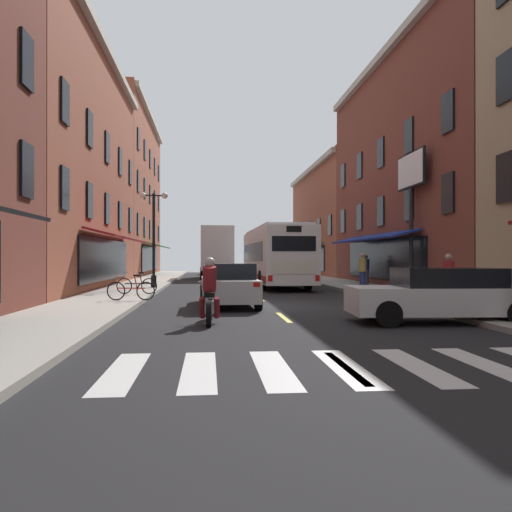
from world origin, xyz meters
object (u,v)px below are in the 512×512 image
object	(u,v)px
sedan_near	(215,267)
sedan_far	(228,284)
bicycle_mid	(131,290)
sedan_mid	(442,295)
pedestrian_mid	(363,271)
billboard_sign	(411,185)
transit_bus	(275,256)
street_lamp_twin	(154,234)
pedestrian_rear	(448,279)
bicycle_near	(137,285)
pedestrian_far	(366,269)
box_truck	(216,253)
motorcycle_rider	(210,295)

from	to	relation	value
sedan_near	sedan_far	bearing A→B (deg)	-89.85
bicycle_mid	sedan_far	bearing A→B (deg)	-15.12
sedan_mid	pedestrian_mid	world-z (taller)	pedestrian_mid
billboard_sign	transit_bus	world-z (taller)	billboard_sign
sedan_near	street_lamp_twin	size ratio (longest dim) A/B	0.97
pedestrian_rear	sedan_far	bearing A→B (deg)	9.47
bicycle_near	pedestrian_far	size ratio (longest dim) A/B	1.02
box_truck	sedan_mid	distance (m)	28.29
pedestrian_far	sedan_near	bearing A→B (deg)	-71.43
billboard_sign	pedestrian_far	xyz separation A→B (m)	(-0.42, 5.36, -3.92)
sedan_near	bicycle_mid	xyz separation A→B (m)	(-3.32, -32.10, -0.22)
sedan_mid	pedestrian_rear	size ratio (longest dim) A/B	2.84
box_truck	pedestrian_mid	distance (m)	17.59
sedan_near	sedan_far	world-z (taller)	sedan_far
box_truck	pedestrian_mid	size ratio (longest dim) A/B	4.32
transit_bus	pedestrian_mid	world-z (taller)	transit_bus
pedestrian_mid	pedestrian_far	distance (m)	4.03
box_truck	sedan_far	xyz separation A→B (m)	(0.09, -22.70, -1.29)
box_truck	billboard_sign	bearing A→B (deg)	-64.36
sedan_far	bicycle_near	size ratio (longest dim) A/B	2.74
sedan_far	pedestrian_mid	distance (m)	9.31
sedan_far	pedestrian_far	distance (m)	13.04
motorcycle_rider	billboard_sign	bearing A→B (deg)	46.40
billboard_sign	pedestrian_mid	world-z (taller)	billboard_sign
transit_bus	bicycle_mid	bearing A→B (deg)	-120.75
box_truck	bicycle_near	bearing A→B (deg)	-100.86
sedan_mid	bicycle_mid	bearing A→B (deg)	145.28
sedan_near	pedestrian_rear	xyz separation A→B (m)	(6.81, -35.29, 0.25)
sedan_mid	pedestrian_rear	world-z (taller)	pedestrian_rear
bicycle_near	transit_bus	bearing A→B (deg)	48.82
sedan_mid	billboard_sign	bearing A→B (deg)	72.11
sedan_far	pedestrian_far	size ratio (longest dim) A/B	2.80
billboard_sign	sedan_far	distance (m)	10.63
street_lamp_twin	sedan_far	bearing A→B (deg)	-68.71
billboard_sign	sedan_mid	distance (m)	11.31
motorcycle_rider	bicycle_mid	world-z (taller)	motorcycle_rider
street_lamp_twin	bicycle_near	bearing A→B (deg)	-92.46
bicycle_mid	pedestrian_far	size ratio (longest dim) A/B	1.03
box_truck	pedestrian_far	size ratio (longest dim) A/B	4.49
transit_bus	bicycle_mid	size ratio (longest dim) A/B	7.10
transit_bus	pedestrian_rear	bearing A→B (deg)	-75.69
pedestrian_rear	transit_bus	bearing A→B (deg)	-47.53
sedan_near	bicycle_near	size ratio (longest dim) A/B	2.75
box_truck	sedan_far	world-z (taller)	box_truck
bicycle_mid	pedestrian_rear	bearing A→B (deg)	-17.50
pedestrian_rear	street_lamp_twin	size ratio (longest dim) A/B	0.34
bicycle_near	sedan_mid	bearing A→B (deg)	-46.09
bicycle_near	street_lamp_twin	distance (m)	5.24
pedestrian_far	sedan_mid	bearing A→B (deg)	78.60
pedestrian_far	box_truck	bearing A→B (deg)	-57.91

